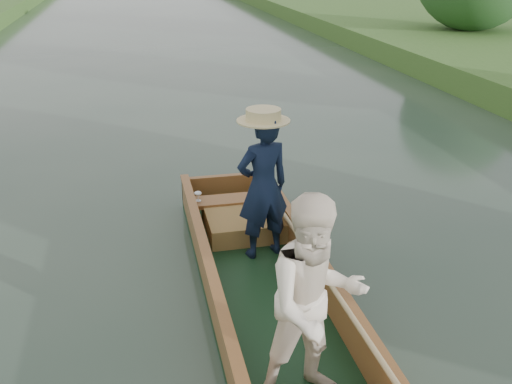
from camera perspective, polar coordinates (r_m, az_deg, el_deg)
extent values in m
plane|color=#283D30|center=(5.33, 1.41, -11.97)|extent=(120.00, 120.00, 0.00)
cylinder|color=#47331E|center=(20.42, 20.67, 16.16)|extent=(0.44, 0.44, 2.07)
cube|color=black|center=(5.30, 1.42, -11.62)|extent=(1.10, 5.00, 0.08)
cube|color=brown|center=(5.11, -4.22, -10.45)|extent=(0.08, 5.00, 0.32)
cube|color=brown|center=(5.32, 6.85, -9.10)|extent=(0.08, 5.00, 0.32)
cube|color=brown|center=(7.33, -3.12, 0.52)|extent=(1.10, 0.08, 0.32)
cube|color=brown|center=(5.01, -4.28, -8.74)|extent=(0.10, 5.00, 0.04)
cube|color=brown|center=(5.22, 6.95, -7.43)|extent=(0.10, 5.00, 0.04)
cube|color=brown|center=(6.80, -2.35, -0.80)|extent=(0.94, 0.30, 0.05)
imported|color=#101B34|center=(5.75, 0.71, 0.50)|extent=(0.63, 0.48, 1.54)
cylinder|color=beige|center=(5.51, 0.74, 7.50)|extent=(0.52, 0.52, 0.12)
imported|color=white|center=(3.93, 5.94, -11.01)|extent=(0.83, 0.69, 1.58)
cube|color=#AC6937|center=(6.54, -1.29, -2.89)|extent=(0.85, 0.90, 0.22)
sphere|color=tan|center=(6.41, 1.32, -1.28)|extent=(0.20, 0.20, 0.20)
sphere|color=tan|center=(6.34, 1.36, -0.08)|extent=(0.15, 0.15, 0.15)
sphere|color=tan|center=(6.30, 0.88, 0.42)|extent=(0.06, 0.06, 0.06)
sphere|color=tan|center=(6.32, 1.85, 0.50)|extent=(0.06, 0.06, 0.06)
sphere|color=tan|center=(6.29, 1.48, -0.42)|extent=(0.06, 0.06, 0.06)
sphere|color=tan|center=(6.36, 0.58, -1.18)|extent=(0.07, 0.07, 0.07)
sphere|color=tan|center=(6.40, 2.15, -1.03)|extent=(0.07, 0.07, 0.07)
sphere|color=tan|center=(6.41, 0.94, -2.12)|extent=(0.08, 0.08, 0.08)
sphere|color=tan|center=(6.43, 1.81, -2.04)|extent=(0.08, 0.08, 0.08)
cylinder|color=silver|center=(6.74, -5.80, -0.87)|extent=(0.07, 0.07, 0.01)
cylinder|color=silver|center=(6.72, -5.81, -0.56)|extent=(0.01, 0.01, 0.08)
ellipsoid|color=silver|center=(6.70, -5.83, -0.13)|extent=(0.09, 0.09, 0.05)
cylinder|color=tan|center=(5.13, 6.36, -7.52)|extent=(0.04, 4.05, 0.19)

